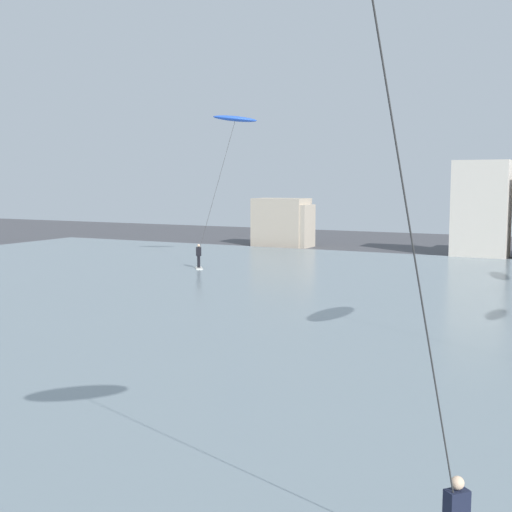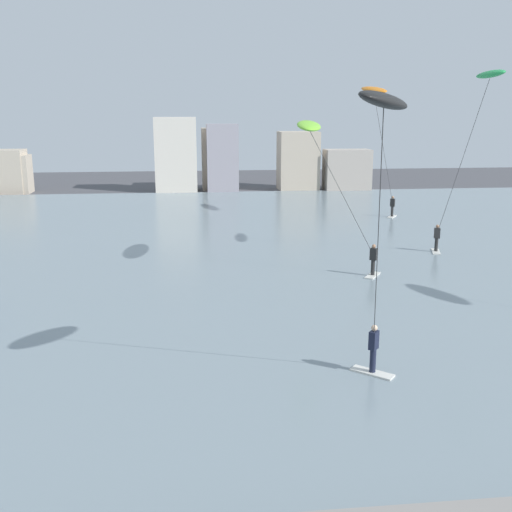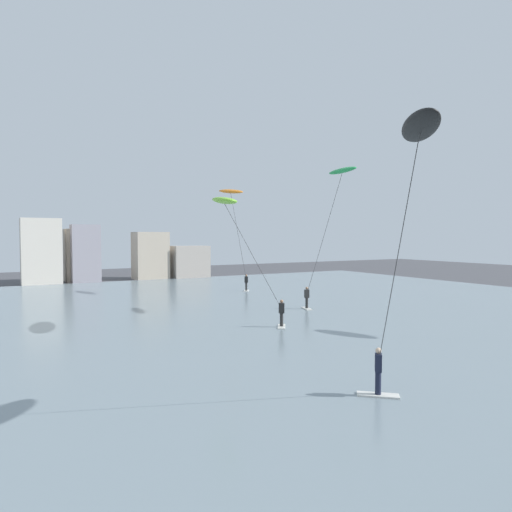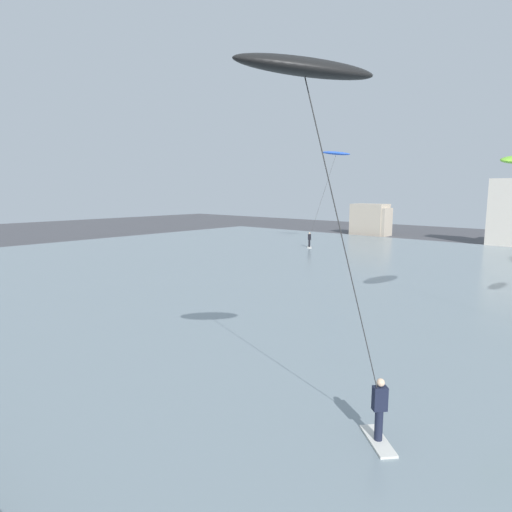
{
  "view_description": "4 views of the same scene",
  "coord_description": "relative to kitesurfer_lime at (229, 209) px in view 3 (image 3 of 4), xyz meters",
  "views": [
    {
      "loc": [
        7.41,
        2.58,
        6.03
      ],
      "look_at": [
        2.41,
        12.39,
        4.8
      ],
      "focal_mm": 47.99,
      "sensor_mm": 36.0,
      "label": 1
    },
    {
      "loc": [
        -0.02,
        -5.19,
        8.37
      ],
      "look_at": [
        1.96,
        12.53,
        4.05
      ],
      "focal_mm": 42.71,
      "sensor_mm": 36.0,
      "label": 2
    },
    {
      "loc": [
        -5.37,
        1.29,
        5.51
      ],
      "look_at": [
        0.15,
        11.0,
        5.02
      ],
      "focal_mm": 31.78,
      "sensor_mm": 36.0,
      "label": 3
    },
    {
      "loc": [
        10.06,
        3.05,
        6.24
      ],
      "look_at": [
        -2.16,
        16.61,
        3.47
      ],
      "focal_mm": 30.34,
      "sensor_mm": 36.0,
      "label": 4
    }
  ],
  "objects": [
    {
      "name": "kitesurfer_orange",
      "position": [
        7.58,
        14.68,
        1.94
      ],
      "size": [
        3.65,
        3.71,
        10.05
      ],
      "color": "silver",
      "rests_on": "water_bay"
    },
    {
      "name": "kitesurfer_black",
      "position": [
        -1.17,
        -14.41,
        0.57
      ],
      "size": [
        2.67,
        4.29,
        8.87
      ],
      "color": "silver",
      "rests_on": "water_bay"
    },
    {
      "name": "far_shore_buildings",
      "position": [
        -5.91,
        33.78,
        -4.14
      ],
      "size": [
        40.24,
        5.5,
        7.56
      ],
      "color": "#B7A893",
      "rests_on": "ground"
    },
    {
      "name": "kitesurfer_green",
      "position": [
        9.36,
        1.53,
        1.96
      ],
      "size": [
        2.16,
        4.69,
        10.32
      ],
      "color": "silver",
      "rests_on": "water_bay"
    },
    {
      "name": "kitesurfer_lime",
      "position": [
        0.0,
        0.0,
        0.0
      ],
      "size": [
        4.77,
        3.88,
        7.86
      ],
      "color": "silver",
      "rests_on": "water_bay"
    },
    {
      "name": "water_bay",
      "position": [
        -6.19,
        6.14,
        -7.02
      ],
      "size": [
        84.0,
        52.0,
        0.1
      ],
      "primitive_type": "cube",
      "color": "gray",
      "rests_on": "ground"
    }
  ]
}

